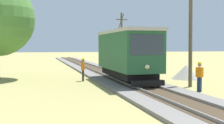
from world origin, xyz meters
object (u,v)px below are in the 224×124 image
object	(u,v)px
red_tram	(127,53)
track_worker	(200,75)
gravel_pile	(186,72)
second_worker	(83,68)
utility_pole_near_tram	(191,23)
utility_pole_mid	(122,40)

from	to	relation	value
red_tram	track_worker	xyz separation A→B (m)	(2.92, -4.96, -1.21)
gravel_pile	second_worker	xyz separation A→B (m)	(-8.39, 0.65, 0.41)
red_tram	gravel_pile	bearing A→B (deg)	13.50
utility_pole_near_tram	gravel_pile	distance (m)	5.94
red_tram	track_worker	distance (m)	5.89
red_tram	track_worker	bearing A→B (deg)	-59.49
utility_pole_near_tram	track_worker	distance (m)	3.83
gravel_pile	second_worker	world-z (taller)	second_worker
utility_pole_near_tram	red_tram	bearing A→B (deg)	139.60
gravel_pile	second_worker	size ratio (longest dim) A/B	1.32
utility_pole_near_tram	track_worker	world-z (taller)	utility_pole_near_tram
red_tram	utility_pole_mid	distance (m)	13.57
utility_pole_near_tram	second_worker	size ratio (longest dim) A/B	4.59
track_worker	second_worker	size ratio (longest dim) A/B	1.00
utility_pole_mid	gravel_pile	size ratio (longest dim) A/B	2.79
utility_pole_mid	second_worker	size ratio (longest dim) A/B	3.70
red_tram	gravel_pile	xyz separation A→B (m)	(5.49, 1.32, -1.62)
utility_pole_mid	gravel_pile	distance (m)	12.26
track_worker	utility_pole_near_tram	bearing A→B (deg)	-126.60
red_tram	utility_pole_near_tram	world-z (taller)	utility_pole_near_tram
utility_pole_mid	gravel_pile	world-z (taller)	utility_pole_mid
red_tram	utility_pole_mid	bearing A→B (deg)	75.26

